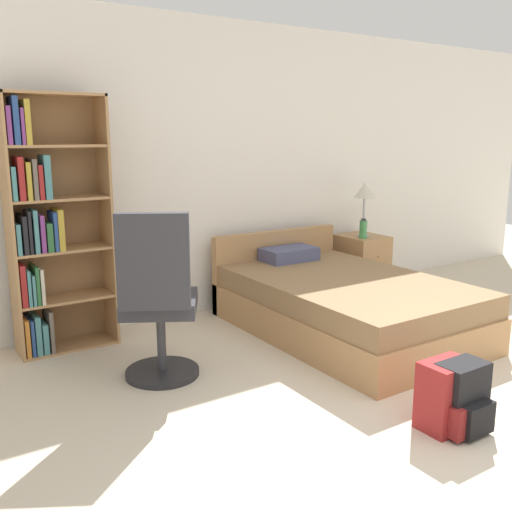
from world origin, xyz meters
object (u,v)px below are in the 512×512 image
Objects in this scene: table_lamp at (365,193)px; backpack_black at (463,399)px; bookshelf at (47,228)px; backpack_red at (449,398)px; bed at (341,303)px; water_bottle at (363,229)px; office_chair at (158,303)px; nightstand at (361,264)px.

backpack_black is at bearing -122.25° from table_lamp.
bookshelf is 4.89× the size of backpack_red.
table_lamp is 2.94m from backpack_black.
bookshelf is at bearing 157.47° from bed.
backpack_black is at bearing -45.85° from backpack_red.
water_bottle is at bearing 56.70° from backpack_red.
water_bottle is at bearing -3.33° from bookshelf.
backpack_red is at bearing -123.69° from table_lamp.
nightstand is at bearing 19.23° from office_chair.
nightstand is at bearing 54.80° from table_lamp.
backpack_black is (-1.43, -2.31, -0.50)m from water_bottle.
table_lamp is (3.06, -0.10, 0.10)m from bookshelf.
table_lamp is at bearing 46.19° from water_bottle.
table_lamp is at bearing 57.75° from backpack_black.
nightstand is 0.74m from table_lamp.
office_chair reaches higher than bed.
table_lamp reaches higher than nightstand.
backpack_black is at bearing -108.43° from bed.
table_lamp is (-0.03, -0.04, 0.74)m from nightstand.
backpack_black is (1.56, -2.48, -0.75)m from bookshelf.
backpack_red is at bearing -123.30° from water_bottle.
nightstand is 2.86m from backpack_red.
bookshelf is 2.96m from backpack_red.
bed is at bearing -140.74° from nightstand.
bookshelf is 2.37m from bed.
office_chair is 1.95× the size of nightstand.
bookshelf is at bearing 176.67° from water_bottle.
bookshelf is at bearing 122.15° from backpack_black.
bed is 5.35× the size of backpack_black.
nightstand is (2.67, 0.93, -0.25)m from office_chair.
office_chair is at bearing 127.14° from backpack_black.
nightstand is at bearing 57.70° from backpack_black.
water_bottle is (-0.10, -0.12, 0.39)m from nightstand.
water_bottle is at bearing -130.90° from nightstand.
bed is 1.22m from water_bottle.
water_bottle is (-0.07, -0.08, -0.35)m from table_lamp.
nightstand reaches higher than backpack_red.
water_bottle reaches higher than nightstand.
table_lamp is (0.97, 0.77, 0.80)m from bed.
water_bottle is at bearing 37.91° from bed.
bookshelf is 3.03m from backpack_black.
water_bottle is 2.76m from backpack_black.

